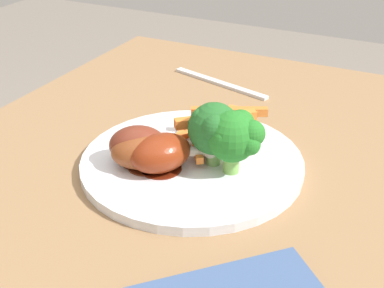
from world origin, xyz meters
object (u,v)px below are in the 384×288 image
object	(u,v)px
broccoli_floret_front	(233,136)
broccoli_floret_middle	(216,129)
fork	(220,83)
chicken_drumstick_far	(164,152)
chicken_drumstick_near	(149,152)
dining_table	(208,268)
chicken_drumstick_extra	(142,145)
dinner_plate	(192,162)
carrot_fries_pile	(206,127)

from	to	relation	value
broccoli_floret_front	broccoli_floret_middle	distance (m)	0.02
broccoli_floret_front	fork	distance (m)	0.30
broccoli_floret_front	chicken_drumstick_far	xyz separation A→B (m)	(-0.03, 0.08, -0.03)
broccoli_floret_middle	chicken_drumstick_near	xyz separation A→B (m)	(-0.04, 0.07, -0.03)
dining_table	chicken_drumstick_far	world-z (taller)	chicken_drumstick_far
chicken_drumstick_extra	broccoli_floret_middle	bearing A→B (deg)	-68.61
broccoli_floret_middle	chicken_drumstick_far	xyz separation A→B (m)	(-0.03, 0.05, -0.03)
chicken_drumstick_near	fork	xyz separation A→B (m)	(0.30, 0.04, -0.03)
chicken_drumstick_near	dinner_plate	bearing A→B (deg)	-42.21
chicken_drumstick_extra	fork	distance (m)	0.29
broccoli_floret_middle	chicken_drumstick_extra	size ratio (longest dim) A/B	0.66
carrot_fries_pile	chicken_drumstick_extra	distance (m)	0.09
broccoli_floret_middle	chicken_drumstick_far	bearing A→B (deg)	123.26
broccoli_floret_middle	fork	xyz separation A→B (m)	(0.26, 0.11, -0.06)
chicken_drumstick_near	chicken_drumstick_extra	world-z (taller)	chicken_drumstick_extra
dining_table	broccoli_floret_middle	distance (m)	0.19
dinner_plate	broccoli_floret_middle	bearing A→B (deg)	-92.50
broccoli_floret_middle	chicken_drumstick_near	distance (m)	0.08
chicken_drumstick_far	fork	size ratio (longest dim) A/B	0.67
dinner_plate	fork	xyz separation A→B (m)	(0.26, 0.07, -0.00)
dinner_plate	carrot_fries_pile	bearing A→B (deg)	4.13
dining_table	broccoli_floret_front	distance (m)	0.19
dining_table	dinner_plate	bearing A→B (deg)	52.40
dining_table	broccoli_floret_middle	xyz separation A→B (m)	(0.03, 0.01, 0.19)
dining_table	carrot_fries_pile	distance (m)	0.18
dining_table	carrot_fries_pile	world-z (taller)	carrot_fries_pile
dinner_plate	chicken_drumstick_near	bearing A→B (deg)	137.79
dining_table	dinner_plate	distance (m)	0.14
dinner_plate	chicken_drumstick_near	xyz separation A→B (m)	(-0.04, 0.04, 0.03)
dining_table	broccoli_floret_middle	world-z (taller)	broccoli_floret_middle
carrot_fries_pile	fork	xyz separation A→B (m)	(0.21, 0.07, -0.03)
chicken_drumstick_near	chicken_drumstick_extra	bearing A→B (deg)	63.52
dinner_plate	broccoli_floret_middle	distance (m)	0.06
chicken_drumstick_extra	fork	bearing A→B (deg)	4.83
chicken_drumstick_near	fork	bearing A→B (deg)	7.35
fork	chicken_drumstick_extra	bearing A→B (deg)	110.20
dinner_plate	fork	bearing A→B (deg)	16.28
dining_table	broccoli_floret_front	xyz separation A→B (m)	(0.02, -0.02, 0.19)
dining_table	broccoli_floret_front	bearing A→B (deg)	-40.14
chicken_drumstick_far	chicken_drumstick_extra	size ratio (longest dim) A/B	1.08
dining_table	chicken_drumstick_extra	size ratio (longest dim) A/B	7.62
dining_table	chicken_drumstick_near	distance (m)	0.18
dining_table	chicken_drumstick_near	xyz separation A→B (m)	(-0.01, 0.07, 0.16)
carrot_fries_pile	chicken_drumstick_near	bearing A→B (deg)	159.61
broccoli_floret_middle	broccoli_floret_front	bearing A→B (deg)	-102.10
broccoli_floret_front	chicken_drumstick_near	size ratio (longest dim) A/B	0.62
chicken_drumstick_far	chicken_drumstick_near	bearing A→B (deg)	108.10
dining_table	chicken_drumstick_extra	distance (m)	0.19
dinner_plate	carrot_fries_pile	distance (m)	0.06
carrot_fries_pile	dining_table	bearing A→B (deg)	-152.21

